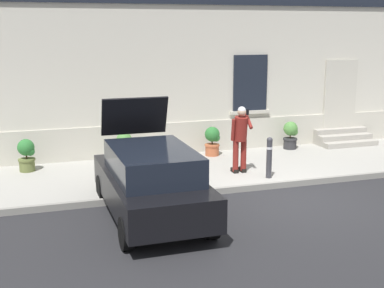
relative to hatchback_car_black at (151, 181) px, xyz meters
The scene contains 12 objects.
ground_plane 3.32m from the hatchback_car_black, ahead, with size 80.00×80.00×0.00m, color #232326.
sidewalk 4.43m from the hatchback_car_black, 42.53° to the left, with size 24.00×3.60×0.15m, color #99968E.
curb_edge 3.48m from the hatchback_car_black, 18.78° to the left, with size 24.00×0.12×0.15m, color gray.
building_facade 6.98m from the hatchback_car_black, 59.30° to the left, with size 24.00×1.52×7.50m.
entrance_stoop 8.67m from the hatchback_car_black, 30.43° to the left, with size 1.86×0.96×0.48m.
hatchback_car_black is the anchor object (origin of this frame).
bollard_near_person 3.71m from the hatchback_car_black, 23.99° to the left, with size 0.15×0.15×1.04m.
person_on_phone 3.61m from the hatchback_car_black, 36.96° to the left, with size 0.51×0.48×1.75m.
planter_olive 4.68m from the hatchback_car_black, 120.74° to the left, with size 0.44×0.44×0.86m.
planter_cream 4.17m from the hatchback_car_black, 86.84° to the left, with size 0.44×0.44×0.86m.
planter_terracotta 5.06m from the hatchback_car_black, 55.70° to the left, with size 0.44×0.44×0.86m.
planter_charcoal 6.94m from the hatchback_car_black, 37.94° to the left, with size 0.44×0.44×0.86m.
Camera 1 is at (-5.54, -10.11, 3.82)m, focal length 48.84 mm.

